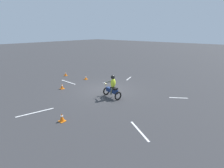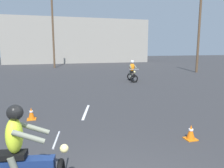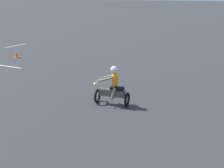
{
  "view_description": "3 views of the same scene",
  "coord_description": "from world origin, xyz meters",
  "px_view_note": "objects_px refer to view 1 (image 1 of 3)",
  "views": [
    {
      "loc": [
        -8.88,
        9.9,
        4.58
      ],
      "look_at": [
        -1.42,
        0.97,
        1.0
      ],
      "focal_mm": 28.0,
      "sensor_mm": 36.0,
      "label": 1
    },
    {
      "loc": [
        -0.9,
        -2.95,
        2.63
      ],
      "look_at": [
        1.94,
        6.92,
        0.9
      ],
      "focal_mm": 35.0,
      "sensor_mm": 36.0,
      "label": 2
    },
    {
      "loc": [
        17.18,
        14.83,
        4.99
      ],
      "look_at": [
        5.31,
        12.86,
        0.9
      ],
      "focal_mm": 50.0,
      "sensor_mm": 36.0,
      "label": 3
    }
  ],
  "objects_px": {
    "motorcycle_rider_foreground": "(112,88)",
    "traffic_cone_near_left": "(66,74)",
    "traffic_cone_far_right": "(62,86)",
    "traffic_cone_mid_left": "(86,78)",
    "traffic_cone_mid_center": "(62,118)"
  },
  "relations": [
    {
      "from": "motorcycle_rider_foreground",
      "to": "traffic_cone_mid_left",
      "type": "xyz_separation_m",
      "value": [
        5.06,
        -2.04,
        -0.56
      ]
    },
    {
      "from": "traffic_cone_near_left",
      "to": "traffic_cone_mid_center",
      "type": "distance_m",
      "value": 9.92
    },
    {
      "from": "traffic_cone_far_right",
      "to": "traffic_cone_near_left",
      "type": "bearing_deg",
      "value": -39.53
    },
    {
      "from": "traffic_cone_near_left",
      "to": "traffic_cone_far_right",
      "type": "height_order",
      "value": "traffic_cone_far_right"
    },
    {
      "from": "traffic_cone_mid_center",
      "to": "traffic_cone_far_right",
      "type": "relative_size",
      "value": 1.04
    },
    {
      "from": "motorcycle_rider_foreground",
      "to": "traffic_cone_near_left",
      "type": "relative_size",
      "value": 4.01
    },
    {
      "from": "traffic_cone_mid_left",
      "to": "traffic_cone_near_left",
      "type": "bearing_deg",
      "value": 8.3
    },
    {
      "from": "traffic_cone_near_left",
      "to": "traffic_cone_far_right",
      "type": "relative_size",
      "value": 0.95
    },
    {
      "from": "traffic_cone_near_left",
      "to": "traffic_cone_mid_center",
      "type": "bearing_deg",
      "value": 143.12
    },
    {
      "from": "traffic_cone_mid_center",
      "to": "traffic_cone_far_right",
      "type": "xyz_separation_m",
      "value": [
        4.54,
        -3.15,
        -0.01
      ]
    },
    {
      "from": "traffic_cone_mid_left",
      "to": "traffic_cone_far_right",
      "type": "xyz_separation_m",
      "value": [
        -0.67,
        3.19,
        0.05
      ]
    },
    {
      "from": "traffic_cone_mid_center",
      "to": "traffic_cone_mid_left",
      "type": "height_order",
      "value": "traffic_cone_mid_center"
    },
    {
      "from": "motorcycle_rider_foreground",
      "to": "traffic_cone_near_left",
      "type": "bearing_deg",
      "value": 88.85
    },
    {
      "from": "motorcycle_rider_foreground",
      "to": "traffic_cone_mid_center",
      "type": "distance_m",
      "value": 4.34
    },
    {
      "from": "motorcycle_rider_foreground",
      "to": "traffic_cone_near_left",
      "type": "xyz_separation_m",
      "value": [
        7.78,
        -1.64,
        -0.53
      ]
    }
  ]
}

